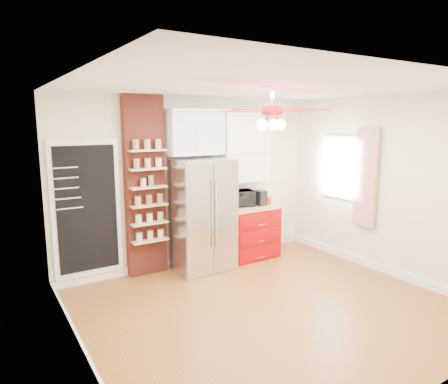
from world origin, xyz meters
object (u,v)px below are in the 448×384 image
fridge (201,215)px  red_cabinet (250,231)px  canister_left (269,201)px  pantry_jar_oats (143,183)px  coffee_maker (260,198)px  toaster_oven (239,198)px  ceiling_fan (272,111)px

fridge → red_cabinet: 1.06m
canister_left → pantry_jar_oats: pantry_jar_oats is taller
fridge → pantry_jar_oats: fridge is taller
coffee_maker → canister_left: size_ratio=1.86×
toaster_oven → pantry_jar_oats: size_ratio=4.21×
fridge → red_cabinet: bearing=3.0°
toaster_oven → coffee_maker: 0.37m
red_cabinet → pantry_jar_oats: pantry_jar_oats is taller
fridge → canister_left: fridge is taller
toaster_oven → coffee_maker: toaster_oven is taller
red_cabinet → coffee_maker: size_ratio=3.70×
ceiling_fan → canister_left: bearing=51.9°
red_cabinet → canister_left: bearing=-17.7°
fridge → coffee_maker: (1.14, -0.01, 0.15)m
canister_left → toaster_oven: bearing=159.1°
red_cabinet → toaster_oven: (-0.17, 0.09, 0.58)m
fridge → toaster_oven: size_ratio=3.61×
fridge → toaster_oven: (0.80, 0.14, 0.16)m
ceiling_fan → pantry_jar_oats: ceiling_fan is taller
red_cabinet → coffee_maker: (0.17, -0.06, 0.57)m
red_cabinet → pantry_jar_oats: (-1.85, 0.09, 0.98)m
red_cabinet → toaster_oven: 0.61m
fridge → ceiling_fan: bearing=-88.2°
red_cabinet → pantry_jar_oats: bearing=177.2°
red_cabinet → canister_left: canister_left is taller
ceiling_fan → toaster_oven: size_ratio=2.89×
red_cabinet → toaster_oven: size_ratio=1.94×
pantry_jar_oats → coffee_maker: bearing=-4.2°
red_cabinet → canister_left: (0.32, -0.10, 0.52)m
red_cabinet → pantry_jar_oats: 2.09m
ceiling_fan → canister_left: ceiling_fan is taller
red_cabinet → pantry_jar_oats: size_ratio=8.16×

